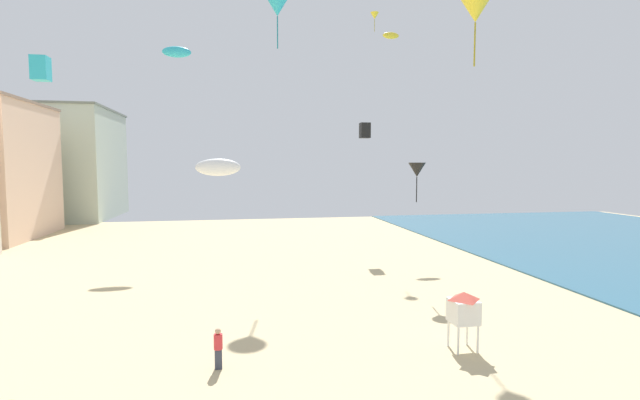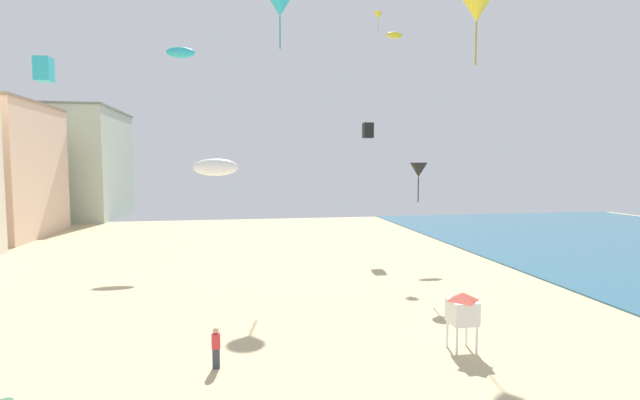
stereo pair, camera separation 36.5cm
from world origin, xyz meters
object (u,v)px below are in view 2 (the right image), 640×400
lifeguard_stand (462,309)px  kite_black_box (368,130)px  kite_yellow_delta_2 (378,16)px  kite_yellow_parafoil (394,35)px  kite_black_delta (419,170)px  kite_yellow_delta (477,9)px  kite_cyan_box (44,69)px  kite_cyan_parafoil (181,52)px  kite_flyer (216,345)px  kite_cyan_delta_2 (280,7)px  kite_white_parafoil (216,167)px

lifeguard_stand → kite_black_box: kite_black_box is taller
kite_yellow_delta_2 → kite_yellow_parafoil: size_ratio=1.02×
kite_yellow_parafoil → kite_black_delta: bearing=-104.0°
kite_yellow_delta → kite_cyan_box: bearing=169.7°
kite_black_delta → kite_cyan_parafoil: (-17.00, 17.92, 11.08)m
kite_yellow_parafoil → kite_yellow_delta_2: bearing=-131.2°
kite_flyer → kite_yellow_parafoil: (17.10, 29.09, 20.76)m
kite_cyan_delta_2 → kite_yellow_delta: bearing=-53.2°
kite_yellow_delta_2 → kite_yellow_parafoil: kite_yellow_delta_2 is taller
kite_white_parafoil → kite_black_box: (12.58, 23.36, 3.32)m
kite_cyan_parafoil → kite_yellow_parafoil: size_ratio=1.50×
kite_flyer → kite_cyan_box: kite_cyan_box is taller
kite_yellow_delta → kite_cyan_parafoil: (-18.59, 22.00, 2.20)m
kite_black_box → kite_black_delta: (-0.29, -13.19, -3.54)m
lifeguard_stand → kite_yellow_delta_2: size_ratio=1.40×
kite_black_delta → kite_cyan_box: 22.96m
kite_yellow_delta → kite_black_delta: 9.90m
kite_yellow_delta → kite_yellow_delta_2: 20.67m
kite_yellow_delta_2 → kite_cyan_parafoil: bearing=173.3°
kite_black_box → kite_yellow_parafoil: kite_yellow_parafoil is taller
kite_white_parafoil → kite_black_delta: 15.95m
kite_yellow_delta_2 → kite_yellow_parafoil: 4.30m
kite_yellow_parafoil → kite_cyan_box: bearing=-145.4°
kite_cyan_parafoil → kite_cyan_box: size_ratio=2.01×
kite_cyan_box → kite_black_box: bearing=29.8°
kite_cyan_box → kite_flyer: bearing=-46.7°
kite_black_box → kite_cyan_parafoil: (-17.29, 4.73, 7.54)m
kite_black_box → kite_white_parafoil: bearing=-118.3°
lifeguard_stand → kite_yellow_parafoil: kite_yellow_parafoil is taller
kite_cyan_parafoil → kite_yellow_parafoil: kite_yellow_parafoil is taller
kite_yellow_delta → kite_black_delta: size_ratio=1.45×
kite_yellow_delta → kite_yellow_parafoil: kite_yellow_parafoil is taller
kite_flyer → kite_white_parafoil: 6.99m
kite_white_parafoil → kite_yellow_parafoil: size_ratio=0.95×
lifeguard_stand → kite_white_parafoil: kite_white_parafoil is taller
kite_black_delta → kite_cyan_parafoil: size_ratio=0.97×
kite_flyer → kite_cyan_box: (-9.85, 10.47, 12.45)m
lifeguard_stand → kite_cyan_delta_2: size_ratio=0.65×
kite_black_box → kite_yellow_delta_2: bearing=57.1°
kite_yellow_parafoil → kite_cyan_delta_2: bearing=-142.6°
kite_yellow_delta → lifeguard_stand: bearing=-120.6°
kite_black_delta → kite_cyan_box: (-22.25, 0.26, 5.69)m
lifeguard_stand → kite_cyan_delta_2: bearing=100.5°
kite_yellow_delta_2 → kite_cyan_parafoil: size_ratio=0.68×
kite_yellow_delta_2 → kite_cyan_delta_2: (-10.12, -6.70, -2.03)m
kite_flyer → kite_yellow_delta: (13.99, 6.13, 15.65)m
kite_white_parafoil → kite_cyan_box: size_ratio=1.27×
kite_white_parafoil → kite_cyan_delta_2: kite_cyan_delta_2 is taller
kite_white_parafoil → kite_cyan_box: bearing=133.7°
kite_white_parafoil → kite_yellow_parafoil: (16.99, 29.05, 13.78)m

